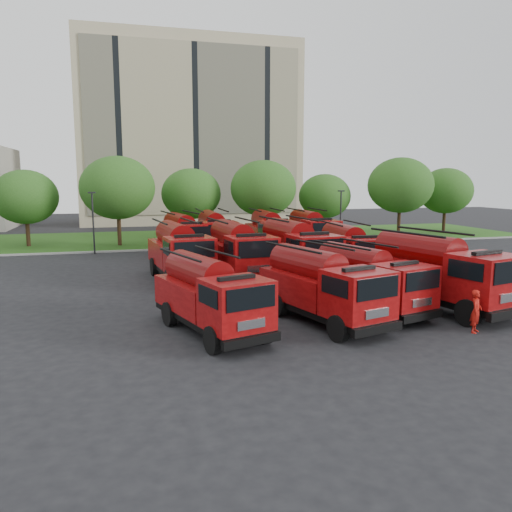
{
  "coord_description": "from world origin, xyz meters",
  "views": [
    {
      "loc": [
        -7.6,
        -25.68,
        6.12
      ],
      "look_at": [
        -0.38,
        1.39,
        1.8
      ],
      "focal_mm": 35.0,
      "sensor_mm": 36.0,
      "label": 1
    }
  ],
  "objects_px": {
    "firefighter_3": "(438,289)",
    "firefighter_4": "(255,290)",
    "fire_truck_10": "(269,232)",
    "fire_truck_2": "(368,280)",
    "firefighter_1": "(340,334)",
    "fire_truck_8": "(183,236)",
    "firefighter_0": "(475,332)",
    "firefighter_2": "(461,295)",
    "fire_truck_3": "(437,272)",
    "fire_truck_1": "(322,286)",
    "fire_truck_11": "(310,232)",
    "fire_truck_6": "(295,250)",
    "fire_truck_9": "(214,234)",
    "fire_truck_5": "(238,251)",
    "firefighter_5": "(434,274)",
    "fire_truck_0": "(209,295)",
    "fire_truck_7": "(349,251)",
    "fire_truck_4": "(179,252)"
  },
  "relations": [
    {
      "from": "fire_truck_7",
      "to": "firefighter_3",
      "type": "xyz_separation_m",
      "value": [
        3.21,
        -4.81,
        -1.63
      ]
    },
    {
      "from": "fire_truck_7",
      "to": "firefighter_0",
      "type": "xyz_separation_m",
      "value": [
        -0.21,
        -12.19,
        -1.63
      ]
    },
    {
      "from": "fire_truck_1",
      "to": "firefighter_1",
      "type": "height_order",
      "value": "fire_truck_1"
    },
    {
      "from": "fire_truck_4",
      "to": "fire_truck_7",
      "type": "bearing_deg",
      "value": -15.44
    },
    {
      "from": "fire_truck_3",
      "to": "fire_truck_11",
      "type": "height_order",
      "value": "fire_truck_3"
    },
    {
      "from": "fire_truck_0",
      "to": "firefighter_1",
      "type": "xyz_separation_m",
      "value": [
        5.01,
        -1.58,
        -1.52
      ]
    },
    {
      "from": "fire_truck_11",
      "to": "fire_truck_0",
      "type": "bearing_deg",
      "value": -119.55
    },
    {
      "from": "fire_truck_2",
      "to": "fire_truck_11",
      "type": "height_order",
      "value": "fire_truck_11"
    },
    {
      "from": "firefighter_1",
      "to": "firefighter_0",
      "type": "bearing_deg",
      "value": -14.02
    },
    {
      "from": "fire_truck_3",
      "to": "fire_truck_1",
      "type": "bearing_deg",
      "value": 172.63
    },
    {
      "from": "firefighter_3",
      "to": "fire_truck_6",
      "type": "bearing_deg",
      "value": -54.51
    },
    {
      "from": "fire_truck_9",
      "to": "fire_truck_1",
      "type": "bearing_deg",
      "value": -85.69
    },
    {
      "from": "fire_truck_10",
      "to": "firefighter_3",
      "type": "distance_m",
      "value": 16.56
    },
    {
      "from": "firefighter_3",
      "to": "firefighter_4",
      "type": "xyz_separation_m",
      "value": [
        -10.06,
        2.33,
        0.0
      ]
    },
    {
      "from": "fire_truck_1",
      "to": "fire_truck_11",
      "type": "distance_m",
      "value": 20.81
    },
    {
      "from": "firefighter_5",
      "to": "fire_truck_8",
      "type": "bearing_deg",
      "value": -46.38
    },
    {
      "from": "fire_truck_2",
      "to": "firefighter_0",
      "type": "xyz_separation_m",
      "value": [
        2.68,
        -4.09,
        -1.51
      ]
    },
    {
      "from": "fire_truck_7",
      "to": "fire_truck_10",
      "type": "xyz_separation_m",
      "value": [
        -2.1,
        10.77,
        0.13
      ]
    },
    {
      "from": "fire_truck_8",
      "to": "fire_truck_0",
      "type": "bearing_deg",
      "value": -102.13
    },
    {
      "from": "fire_truck_5",
      "to": "fire_truck_0",
      "type": "bearing_deg",
      "value": -113.64
    },
    {
      "from": "fire_truck_9",
      "to": "firefighter_1",
      "type": "height_order",
      "value": "fire_truck_9"
    },
    {
      "from": "fire_truck_9",
      "to": "firefighter_2",
      "type": "relative_size",
      "value": 4.87
    },
    {
      "from": "fire_truck_5",
      "to": "firefighter_3",
      "type": "relative_size",
      "value": 5.31
    },
    {
      "from": "fire_truck_3",
      "to": "fire_truck_11",
      "type": "distance_m",
      "value": 18.83
    },
    {
      "from": "fire_truck_2",
      "to": "fire_truck_9",
      "type": "height_order",
      "value": "fire_truck_9"
    },
    {
      "from": "fire_truck_1",
      "to": "fire_truck_3",
      "type": "distance_m",
      "value": 6.25
    },
    {
      "from": "fire_truck_2",
      "to": "fire_truck_6",
      "type": "distance_m",
      "value": 8.29
    },
    {
      "from": "fire_truck_2",
      "to": "fire_truck_10",
      "type": "relative_size",
      "value": 0.89
    },
    {
      "from": "fire_truck_2",
      "to": "firefighter_1",
      "type": "relative_size",
      "value": 3.72
    },
    {
      "from": "fire_truck_3",
      "to": "fire_truck_8",
      "type": "xyz_separation_m",
      "value": [
        -9.81,
        18.77,
        -0.04
      ]
    },
    {
      "from": "fire_truck_10",
      "to": "fire_truck_3",
      "type": "bearing_deg",
      "value": -79.72
    },
    {
      "from": "fire_truck_10",
      "to": "fire_truck_8",
      "type": "bearing_deg",
      "value": -174.24
    },
    {
      "from": "fire_truck_8",
      "to": "firefighter_2",
      "type": "height_order",
      "value": "fire_truck_8"
    },
    {
      "from": "fire_truck_8",
      "to": "firefighter_5",
      "type": "bearing_deg",
      "value": -44.65
    },
    {
      "from": "firefighter_0",
      "to": "firefighter_3",
      "type": "distance_m",
      "value": 8.13
    },
    {
      "from": "fire_truck_9",
      "to": "firefighter_2",
      "type": "bearing_deg",
      "value": -57.89
    },
    {
      "from": "firefighter_1",
      "to": "firefighter_4",
      "type": "xyz_separation_m",
      "value": [
        -1.33,
        8.46,
        0.0
      ]
    },
    {
      "from": "fire_truck_11",
      "to": "firefighter_4",
      "type": "distance_m",
      "value": 15.39
    },
    {
      "from": "fire_truck_9",
      "to": "firefighter_0",
      "type": "bearing_deg",
      "value": -72.95
    },
    {
      "from": "fire_truck_4",
      "to": "fire_truck_11",
      "type": "bearing_deg",
      "value": 29.65
    },
    {
      "from": "fire_truck_5",
      "to": "fire_truck_10",
      "type": "distance_m",
      "value": 11.17
    },
    {
      "from": "firefighter_5",
      "to": "fire_truck_11",
      "type": "bearing_deg",
      "value": -78.41
    },
    {
      "from": "fire_truck_0",
      "to": "fire_truck_1",
      "type": "bearing_deg",
      "value": -14.74
    },
    {
      "from": "fire_truck_1",
      "to": "firefighter_5",
      "type": "xyz_separation_m",
      "value": [
        11.44,
        8.5,
        -1.57
      ]
    },
    {
      "from": "firefighter_0",
      "to": "firefighter_4",
      "type": "bearing_deg",
      "value": 85.31
    },
    {
      "from": "firefighter_0",
      "to": "fire_truck_7",
      "type": "bearing_deg",
      "value": 49.96
    },
    {
      "from": "fire_truck_5",
      "to": "firefighter_5",
      "type": "distance_m",
      "value": 13.08
    },
    {
      "from": "fire_truck_0",
      "to": "fire_truck_9",
      "type": "xyz_separation_m",
      "value": [
        3.76,
        20.02,
        0.25
      ]
    },
    {
      "from": "fire_truck_8",
      "to": "firefighter_0",
      "type": "bearing_deg",
      "value": -76.55
    },
    {
      "from": "fire_truck_2",
      "to": "firefighter_4",
      "type": "relative_size",
      "value": 3.65
    }
  ]
}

